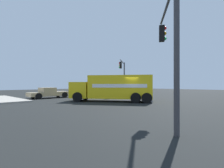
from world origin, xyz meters
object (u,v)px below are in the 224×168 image
at_px(pickup_tan, 49,92).
at_px(sedan_black, 86,92).
at_px(traffic_light_primary, 123,73).
at_px(traffic_light_secondary, 170,38).
at_px(delivery_truck, 114,88).

height_order(pickup_tan, sedan_black, pickup_tan).
distance_m(traffic_light_primary, traffic_light_secondary, 19.41).
distance_m(delivery_truck, traffic_light_secondary, 10.88).
bearing_deg(sedan_black, pickup_tan, 94.06).
relative_size(traffic_light_primary, pickup_tan, 1.06).
height_order(delivery_truck, traffic_light_secondary, traffic_light_secondary).
bearing_deg(sedan_black, traffic_light_secondary, 153.61).
bearing_deg(traffic_light_secondary, traffic_light_primary, -43.26).
bearing_deg(pickup_tan, traffic_light_primary, -110.49).
relative_size(delivery_truck, sedan_black, 1.96).
relative_size(delivery_truck, pickup_tan, 1.61).
height_order(traffic_light_secondary, sedan_black, traffic_light_secondary).
bearing_deg(traffic_light_primary, traffic_light_secondary, 136.74).
xyz_separation_m(pickup_tan, sedan_black, (0.45, -6.36, -0.10)).
xyz_separation_m(traffic_light_secondary, pickup_tan, (18.05, -2.82, -3.12)).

